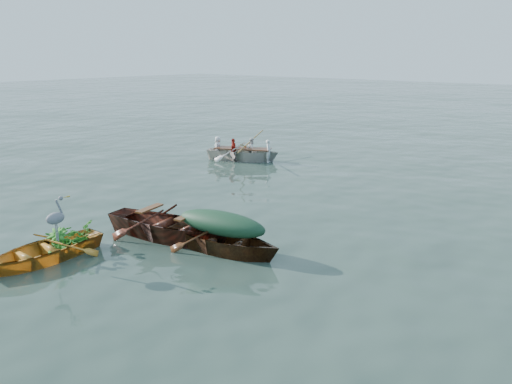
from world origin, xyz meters
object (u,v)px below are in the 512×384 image
green_tarp_boat (222,252)px  open_wooden_boat (170,239)px  rowed_boat (243,161)px  yellow_dinghy (44,261)px  heron (56,225)px

green_tarp_boat → open_wooden_boat: open_wooden_boat is taller
green_tarp_boat → rowed_boat: 9.66m
yellow_dinghy → rowed_boat: 10.88m
rowed_boat → open_wooden_boat: bearing=-176.0°
yellow_dinghy → green_tarp_boat: bearing=46.1°
heron → yellow_dinghy: bearing=-174.8°
heron → rowed_boat: bearing=110.3°
yellow_dinghy → rowed_boat: size_ratio=0.77×
open_wooden_boat → rowed_boat: (-4.50, 7.83, 0.00)m
open_wooden_boat → green_tarp_boat: bearing=-91.7°
open_wooden_boat → yellow_dinghy: bearing=146.0°
yellow_dinghy → green_tarp_boat: 3.75m
open_wooden_boat → heron: bearing=157.0°
green_tarp_boat → rowed_boat: rowed_boat is taller
open_wooden_boat → rowed_boat: open_wooden_boat is taller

